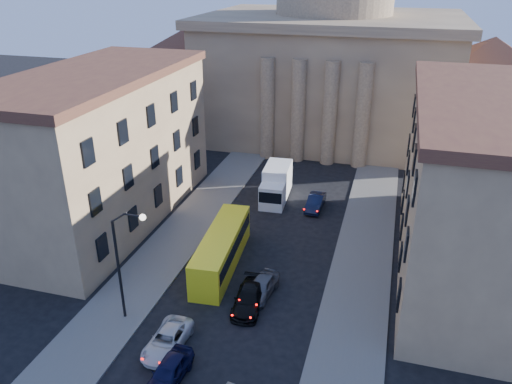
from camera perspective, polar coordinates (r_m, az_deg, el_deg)
sidewalk_left at (r=46.28m, az=-9.72°, el=-6.14°), size 5.00×60.00×0.15m
sidewalk_right at (r=42.57m, az=11.78°, el=-9.34°), size 5.00×60.00×0.15m
church at (r=74.49m, az=8.56°, el=15.51°), size 68.02×28.76×36.60m
building_left at (r=50.31m, az=-17.23°, el=4.92°), size 11.60×26.60×14.70m
building_right at (r=43.27m, az=24.37°, el=0.52°), size 11.60×26.60×14.70m
street_lamp at (r=35.52m, az=-14.87°, el=-7.18°), size 2.62×0.44×8.83m
car_left_near at (r=32.97m, az=-9.92°, el=-19.58°), size 1.97×4.44×1.48m
car_left_mid at (r=35.22m, az=-10.10°, el=-16.33°), size 2.23×4.75×1.31m
car_right_mid at (r=38.16m, az=-0.83°, el=-12.05°), size 2.42×5.11×1.44m
car_right_far at (r=39.31m, az=0.62°, el=-10.76°), size 2.27×4.54×1.48m
car_right_distant at (r=52.55m, az=6.81°, el=-1.18°), size 1.66×4.46×1.46m
city_bus at (r=42.37m, az=-3.96°, el=-6.44°), size 3.36×11.15×3.10m
box_truck at (r=53.97m, az=2.29°, el=0.85°), size 2.94×6.65×3.58m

